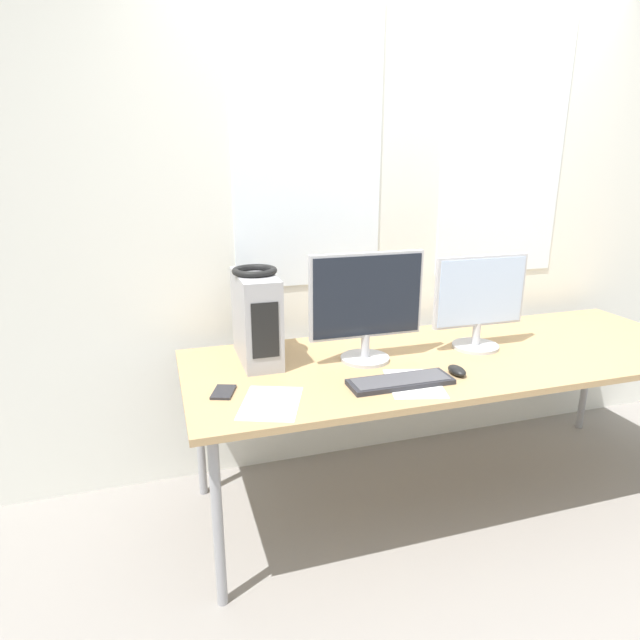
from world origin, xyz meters
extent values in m
plane|color=gray|center=(0.00, 0.00, 0.00)|extent=(14.00, 14.00, 0.00)
cube|color=silver|center=(0.00, 1.02, 1.35)|extent=(8.00, 0.06, 2.70)
cube|color=white|center=(-0.55, 0.99, 1.67)|extent=(0.75, 0.01, 1.35)
cube|color=white|center=(0.55, 0.99, 1.67)|extent=(0.75, 0.01, 1.35)
cube|color=tan|center=(0.00, 0.45, 0.73)|extent=(2.48, 0.89, 0.03)
cylinder|color=#99999E|center=(-1.16, 0.08, 0.36)|extent=(0.04, 0.04, 0.72)
cylinder|color=#99999E|center=(-1.16, 0.81, 0.36)|extent=(0.04, 0.04, 0.72)
cylinder|color=#99999E|center=(1.16, 0.81, 0.36)|extent=(0.04, 0.04, 0.72)
cube|color=#9E9EA3|center=(-0.89, 0.66, 0.94)|extent=(0.16, 0.40, 0.39)
cube|color=black|center=(-0.89, 0.46, 0.94)|extent=(0.11, 0.00, 0.24)
torus|color=black|center=(-0.89, 0.66, 1.15)|extent=(0.20, 0.20, 0.03)
cylinder|color=#B7B7BC|center=(-0.43, 0.50, 0.76)|extent=(0.22, 0.22, 0.02)
cylinder|color=#B7B7BC|center=(-0.43, 0.50, 0.82)|extent=(0.04, 0.04, 0.11)
cube|color=#B7B7BC|center=(-0.43, 0.50, 1.05)|extent=(0.52, 0.03, 0.38)
cube|color=black|center=(-0.43, 0.49, 1.05)|extent=(0.50, 0.00, 0.35)
cylinder|color=#B7B7BC|center=(0.14, 0.50, 0.76)|extent=(0.22, 0.22, 0.02)
cylinder|color=#B7B7BC|center=(0.14, 0.50, 0.82)|extent=(0.04, 0.04, 0.11)
cube|color=#B7B7BC|center=(0.14, 0.50, 1.03)|extent=(0.47, 0.03, 0.33)
cube|color=silver|center=(0.14, 0.49, 1.03)|extent=(0.44, 0.00, 0.31)
cube|color=#28282D|center=(-0.40, 0.21, 0.76)|extent=(0.43, 0.14, 0.02)
cube|color=#47474C|center=(-0.40, 0.21, 0.77)|extent=(0.39, 0.12, 0.00)
ellipsoid|color=black|center=(-0.12, 0.23, 0.77)|extent=(0.06, 0.11, 0.04)
cube|color=#232328|center=(-1.09, 0.33, 0.75)|extent=(0.12, 0.15, 0.01)
cube|color=white|center=(-0.93, 0.19, 0.75)|extent=(0.30, 0.35, 0.00)
cube|color=white|center=(-0.34, 0.20, 0.75)|extent=(0.28, 0.34, 0.00)
camera|label=1|loc=(-1.30, -1.59, 1.61)|focal=30.00mm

